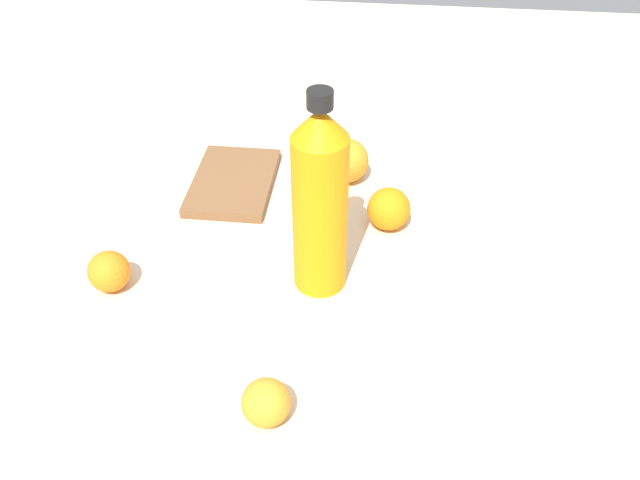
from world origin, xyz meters
The scene contains 7 objects.
ground_plane centered at (0.00, 0.00, 0.00)m, with size 2.40×2.40×0.00m, color beige.
water_bottle centered at (-0.04, -0.02, 0.15)m, with size 0.08×0.08×0.32m.
orange_0 centered at (-0.18, 0.07, 0.04)m, with size 0.07×0.07×0.07m, color orange.
orange_1 centered at (0.01, -0.33, 0.03)m, with size 0.06×0.06×0.06m, color orange.
orange_2 centered at (0.22, -0.06, 0.03)m, with size 0.06×0.06×0.06m, color orange.
orange_3 centered at (-0.31, -0.01, 0.04)m, with size 0.08×0.08×0.08m, color orange.
cutting_board centered at (-0.26, -0.21, 0.01)m, with size 0.21×0.14×0.02m, color brown.
Camera 1 is at (0.69, 0.06, 0.69)m, focal length 37.07 mm.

